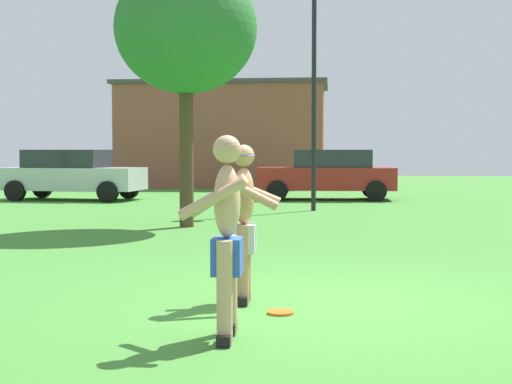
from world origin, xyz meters
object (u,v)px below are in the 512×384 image
player_with_cap (244,217)px  car_silver_near_post (72,174)px  lamp_post (314,66)px  tree_behind_players (186,30)px  car_red_mid_lot (328,174)px  frisbee (281,313)px  player_in_blue (226,233)px

player_with_cap → car_silver_near_post: size_ratio=0.37×
lamp_post → tree_behind_players: size_ratio=1.14×
car_silver_near_post → car_red_mid_lot: (8.02, 0.95, 0.00)m
frisbee → tree_behind_players: (-2.47, 8.21, 3.98)m
frisbee → car_red_mid_lot: size_ratio=0.06×
frisbee → lamp_post: bearing=90.0°
player_with_cap → frisbee: 1.10m
frisbee → car_silver_near_post: car_silver_near_post is taller
player_in_blue → frisbee: (0.39, 1.01, -0.87)m
car_silver_near_post → lamp_post: 8.96m
tree_behind_players → frisbee: bearing=-73.3°
frisbee → player_with_cap: bearing=127.8°
car_red_mid_lot → lamp_post: lamp_post is taller
player_with_cap → frisbee: bearing=-52.2°
car_red_mid_lot → player_with_cap: bearing=-92.6°
frisbee → car_red_mid_lot: (0.34, 17.25, 0.81)m
player_with_cap → tree_behind_players: tree_behind_players is taller
player_with_cap → player_in_blue: size_ratio=0.97×
player_in_blue → frisbee: size_ratio=6.54×
frisbee → car_silver_near_post: size_ratio=0.06×
car_silver_near_post → tree_behind_players: 10.13m
car_silver_near_post → tree_behind_players: tree_behind_players is taller
car_silver_near_post → tree_behind_players: size_ratio=0.83×
frisbee → car_silver_near_post: (-7.67, 16.30, 0.81)m
player_with_cap → car_red_mid_lot: 16.74m
player_with_cap → frisbee: (0.41, -0.53, -0.87)m
frisbee → car_red_mid_lot: bearing=88.9°
car_silver_near_post → player_in_blue: bearing=-67.2°
tree_behind_players → player_in_blue: bearing=-77.3°
car_red_mid_lot → lamp_post: (-0.34, -4.56, 2.88)m
car_red_mid_lot → tree_behind_players: size_ratio=0.81×
player_in_blue → frisbee: bearing=69.2°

